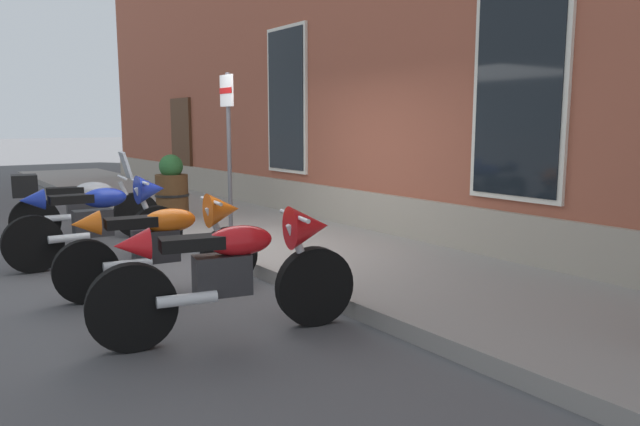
% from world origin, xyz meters
% --- Properties ---
extents(ground_plane, '(140.00, 140.00, 0.00)m').
position_xyz_m(ground_plane, '(0.00, 0.00, 0.00)').
color(ground_plane, '#4C4C4F').
extents(sidewalk, '(29.83, 2.51, 0.15)m').
position_xyz_m(sidewalk, '(0.00, 1.25, 0.07)').
color(sidewalk, gray).
rests_on(sidewalk, ground_plane).
extents(brick_pub_facade, '(23.83, 7.67, 7.24)m').
position_xyz_m(brick_pub_facade, '(0.00, 6.29, 3.61)').
color(brick_pub_facade, brown).
rests_on(brick_pub_facade, ground_plane).
extents(motorcycle_silver_touring, '(0.67, 2.05, 1.29)m').
position_xyz_m(motorcycle_silver_touring, '(-2.38, -1.07, 0.54)').
color(motorcycle_silver_touring, black).
rests_on(motorcycle_silver_touring, ground_plane).
extents(motorcycle_blue_sport, '(0.62, 2.10, 1.06)m').
position_xyz_m(motorcycle_blue_sport, '(-0.78, -1.17, 0.57)').
color(motorcycle_blue_sport, black).
rests_on(motorcycle_blue_sport, ground_plane).
extents(motorcycle_orange_sport, '(0.62, 2.04, 0.98)m').
position_xyz_m(motorcycle_orange_sport, '(0.86, -0.98, 0.54)').
color(motorcycle_orange_sport, black).
rests_on(motorcycle_orange_sport, ground_plane).
extents(motorcycle_red_sport, '(0.72, 2.13, 1.03)m').
position_xyz_m(motorcycle_red_sport, '(2.40, -1.01, 0.56)').
color(motorcycle_red_sport, black).
rests_on(motorcycle_red_sport, ground_plane).
extents(parking_sign, '(0.36, 0.07, 2.25)m').
position_xyz_m(parking_sign, '(-1.16, 0.72, 1.62)').
color(parking_sign, '#4C4C51').
rests_on(parking_sign, sidewalk).
extents(barrel_planter, '(0.57, 0.57, 1.03)m').
position_xyz_m(barrel_planter, '(-3.08, 0.60, 0.61)').
color(barrel_planter, brown).
rests_on(barrel_planter, sidewalk).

